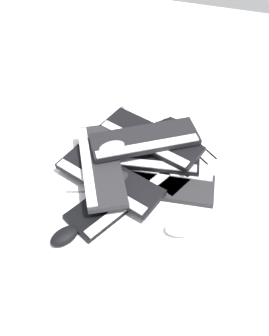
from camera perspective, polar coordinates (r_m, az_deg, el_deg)
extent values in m
plane|color=white|center=(1.53, 1.23, -1.43)|extent=(3.20, 3.20, 0.00)
cube|color=black|center=(1.58, 1.30, 1.31)|extent=(0.33, 0.46, 0.02)
cube|color=silver|center=(1.60, 2.67, 2.75)|extent=(0.22, 0.39, 0.01)
cube|color=black|center=(1.55, -4.08, -0.17)|extent=(0.45, 0.37, 0.02)
cube|color=silver|center=(1.53, -6.16, -0.24)|extent=(0.37, 0.26, 0.01)
cube|color=black|center=(1.46, -2.26, -4.24)|extent=(0.46, 0.34, 0.02)
cube|color=silver|center=(1.42, -0.73, -5.16)|extent=(0.38, 0.23, 0.01)
cube|color=#232326|center=(1.50, 3.67, -2.41)|extent=(0.20, 0.45, 0.02)
cube|color=silver|center=(1.52, 4.00, -0.44)|extent=(0.08, 0.42, 0.01)
cube|color=black|center=(1.55, 1.78, 1.86)|extent=(0.22, 0.46, 0.02)
cube|color=silver|center=(1.50, 1.55, 0.71)|extent=(0.10, 0.42, 0.01)
cube|color=black|center=(1.59, 2.54, 4.62)|extent=(0.28, 0.46, 0.02)
cube|color=silver|center=(1.54, 1.39, 3.85)|extent=(0.17, 0.41, 0.01)
cube|color=black|center=(1.54, 1.56, 4.42)|extent=(0.36, 0.45, 0.02)
cube|color=silver|center=(1.49, 2.14, 3.37)|extent=(0.25, 0.38, 0.01)
cube|color=black|center=(1.47, -3.87, -1.64)|extent=(0.28, 0.46, 0.02)
cube|color=silver|center=(1.44, -5.28, -2.65)|extent=(0.17, 0.41, 0.01)
cube|color=#232326|center=(1.49, -5.10, 0.53)|extent=(0.46, 0.34, 0.02)
cube|color=silver|center=(1.47, -7.31, 0.62)|extent=(0.39, 0.23, 0.01)
ellipsoid|color=black|center=(1.46, -2.82, -1.72)|extent=(0.13, 0.12, 0.04)
ellipsoid|color=black|center=(1.37, -10.62, -10.13)|extent=(0.13, 0.12, 0.04)
ellipsoid|color=#B7B7BC|center=(1.50, -3.47, 3.11)|extent=(0.12, 0.13, 0.04)
ellipsoid|color=black|center=(1.74, 5.81, 6.73)|extent=(0.07, 0.11, 0.04)
ellipsoid|color=silver|center=(1.37, 6.95, -9.16)|extent=(0.10, 0.13, 0.04)
cylinder|color=black|center=(1.62, 10.44, 1.28)|extent=(0.04, 0.05, 0.01)
cylinder|color=black|center=(1.62, 8.08, 1.85)|extent=(0.04, 0.10, 0.01)
cylinder|color=black|center=(1.63, 4.93, 2.42)|extent=(0.03, 0.09, 0.01)
cylinder|color=black|center=(1.66, 3.19, 3.67)|extent=(0.05, 0.04, 0.01)
cylinder|color=black|center=(1.70, 2.55, 5.15)|extent=(0.06, 0.04, 0.01)
cylinder|color=black|center=(1.75, 2.87, 6.50)|extent=(0.06, 0.03, 0.01)
cylinder|color=black|center=(1.78, 4.44, 7.44)|extent=(0.06, 0.06, 0.01)
cylinder|color=black|center=(1.79, 6.25, 7.47)|extent=(0.02, 0.06, 0.01)
cylinder|color=black|center=(1.75, 8.11, 6.21)|extent=(0.07, 0.08, 0.01)
cylinder|color=black|center=(1.71, 9.43, 4.60)|extent=(0.05, 0.03, 0.01)
cylinder|color=black|center=(1.66, 11.01, 2.73)|extent=(0.08, 0.10, 0.01)
sphere|color=black|center=(1.61, 11.03, 0.71)|extent=(0.01, 0.01, 0.01)
sphere|color=black|center=(1.63, 9.85, 1.83)|extent=(0.01, 0.01, 0.01)
sphere|color=black|center=(1.62, 6.29, 1.87)|extent=(0.01, 0.01, 0.01)
sphere|color=black|center=(1.64, 3.58, 2.97)|extent=(0.01, 0.01, 0.01)
sphere|color=black|center=(1.68, 2.82, 4.36)|extent=(0.01, 0.01, 0.01)
sphere|color=black|center=(1.73, 2.29, 5.91)|extent=(0.01, 0.01, 0.01)
sphere|color=black|center=(1.77, 3.43, 7.07)|extent=(0.01, 0.01, 0.01)
sphere|color=black|center=(1.80, 5.44, 7.80)|extent=(0.01, 0.01, 0.01)
sphere|color=black|center=(1.78, 7.07, 7.13)|extent=(0.01, 0.01, 0.01)
sphere|color=black|center=(1.73, 9.18, 5.26)|extent=(0.01, 0.01, 0.01)
sphere|color=black|center=(1.69, 9.69, 3.94)|extent=(0.01, 0.01, 0.01)
sphere|color=black|center=(1.63, 12.37, 1.48)|extent=(0.01, 0.01, 0.01)
cylinder|color=#59595B|center=(1.50, -8.21, -3.54)|extent=(0.04, 0.11, 0.01)
cylinder|color=#59595B|center=(1.48, -4.64, -3.67)|extent=(0.02, 0.07, 0.01)
cylinder|color=#59595B|center=(1.50, -2.34, -2.76)|extent=(0.08, 0.03, 0.01)
cylinder|color=#59595B|center=(1.55, -1.39, -0.35)|extent=(0.10, 0.04, 0.01)
cylinder|color=#59595B|center=(1.62, -0.54, 2.23)|extent=(0.10, 0.02, 0.01)
cylinder|color=#59595B|center=(1.68, -0.01, 4.49)|extent=(0.08, 0.05, 0.01)
cylinder|color=#59595B|center=(1.74, -0.38, 6.45)|extent=(0.08, 0.04, 0.01)
cylinder|color=#59595B|center=(1.82, -1.24, 8.46)|extent=(0.09, 0.08, 0.01)
sphere|color=#59595B|center=(1.50, -10.39, -3.53)|extent=(0.01, 0.01, 0.01)
sphere|color=#59595B|center=(1.49, -6.01, -3.55)|extent=(0.01, 0.01, 0.01)
sphere|color=#59595B|center=(1.48, -3.27, -3.79)|extent=(0.01, 0.01, 0.01)
sphere|color=#59595B|center=(1.52, -1.43, -1.75)|extent=(0.01, 0.01, 0.01)
sphere|color=#59595B|center=(1.58, -1.34, 0.99)|extent=(0.01, 0.01, 0.01)
sphere|color=#59595B|center=(1.65, 0.24, 3.42)|extent=(0.01, 0.01, 0.01)
sphere|color=#59595B|center=(1.71, -0.26, 5.52)|extent=(0.01, 0.01, 0.01)
sphere|color=#59595B|center=(1.77, -0.50, 7.34)|extent=(0.01, 0.01, 0.01)
sphere|color=#59595B|center=(1.86, -1.95, 9.53)|extent=(0.01, 0.01, 0.01)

